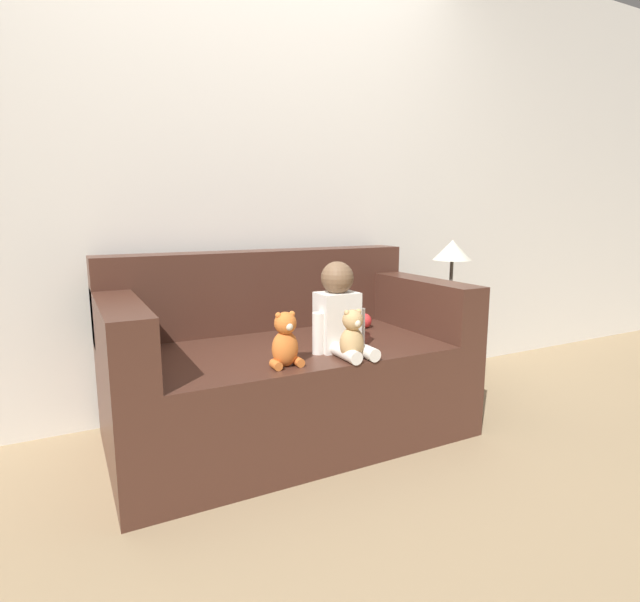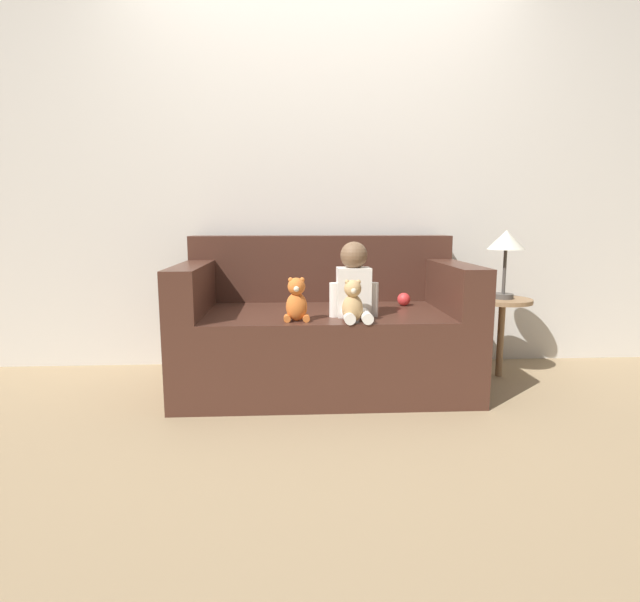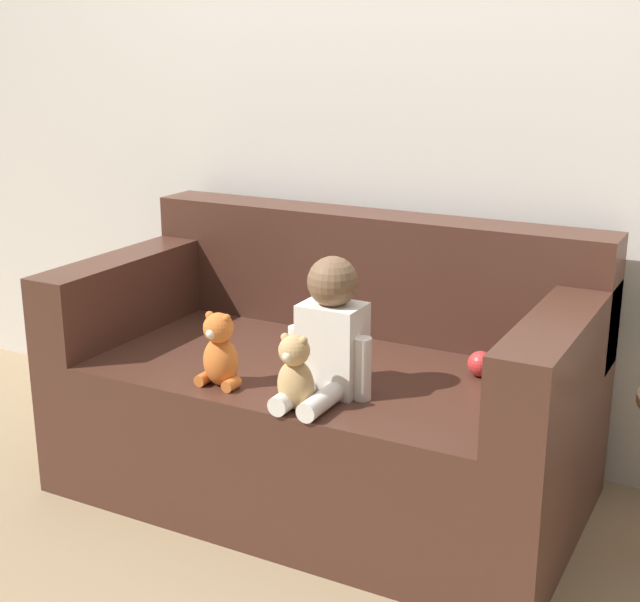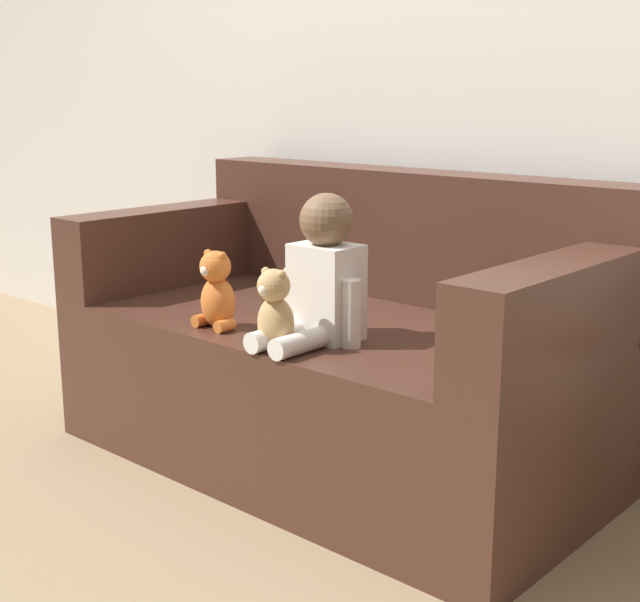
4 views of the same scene
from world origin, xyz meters
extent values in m
plane|color=#9E8460|center=(0.00, 0.00, 0.00)|extent=(12.00, 12.00, 0.00)
cube|color=silver|center=(0.00, 0.52, 1.30)|extent=(8.00, 0.05, 2.60)
cube|color=#47281E|center=(0.00, 0.00, 0.23)|extent=(1.62, 0.87, 0.45)
cube|color=#47281E|center=(0.00, 0.35, 0.65)|extent=(1.62, 0.18, 0.41)
cube|color=#47281E|center=(-0.73, 0.00, 0.58)|extent=(0.16, 0.87, 0.26)
cube|color=#47281E|center=(0.73, 0.00, 0.58)|extent=(0.16, 0.87, 0.26)
cube|color=white|center=(0.14, -0.20, 0.58)|extent=(0.17, 0.13, 0.26)
sphere|color=brown|center=(0.14, -0.20, 0.77)|extent=(0.14, 0.14, 0.14)
cylinder|color=white|center=(0.10, -0.36, 0.48)|extent=(0.06, 0.17, 0.06)
cylinder|color=white|center=(0.18, -0.36, 0.48)|extent=(0.06, 0.17, 0.06)
cylinder|color=white|center=(0.04, -0.22, 0.54)|extent=(0.05, 0.05, 0.18)
cylinder|color=white|center=(0.24, -0.22, 0.54)|extent=(0.05, 0.05, 0.18)
ellipsoid|color=tan|center=(0.12, -0.37, 0.52)|extent=(0.10, 0.09, 0.14)
sphere|color=tan|center=(0.12, -0.38, 0.62)|extent=(0.09, 0.09, 0.09)
sphere|color=tan|center=(0.09, -0.38, 0.65)|extent=(0.02, 0.02, 0.02)
sphere|color=tan|center=(0.14, -0.38, 0.65)|extent=(0.02, 0.02, 0.02)
sphere|color=beige|center=(0.12, -0.41, 0.62)|extent=(0.03, 0.03, 0.03)
ellipsoid|color=orange|center=(-0.16, -0.32, 0.52)|extent=(0.11, 0.09, 0.14)
sphere|color=orange|center=(-0.16, -0.33, 0.63)|extent=(0.09, 0.09, 0.09)
sphere|color=orange|center=(-0.19, -0.33, 0.66)|extent=(0.02, 0.02, 0.02)
sphere|color=orange|center=(-0.13, -0.33, 0.66)|extent=(0.02, 0.02, 0.02)
sphere|color=beige|center=(-0.16, -0.36, 0.62)|extent=(0.03, 0.03, 0.03)
cylinder|color=orange|center=(-0.21, -0.34, 0.47)|extent=(0.04, 0.06, 0.04)
cylinder|color=orange|center=(-0.11, -0.34, 0.47)|extent=(0.04, 0.06, 0.04)
sphere|color=red|center=(0.48, 0.10, 0.49)|extent=(0.08, 0.08, 0.08)
camera|label=1|loc=(-0.91, -2.06, 1.05)|focal=28.00mm
camera|label=2|loc=(-0.18, -2.78, 0.95)|focal=28.00mm
camera|label=3|loc=(1.22, -2.30, 1.42)|focal=50.00mm
camera|label=4|loc=(1.67, -1.93, 1.10)|focal=50.00mm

